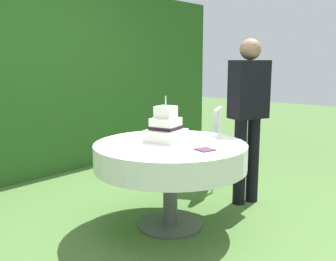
{
  "coord_description": "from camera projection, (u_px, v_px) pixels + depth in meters",
  "views": [
    {
      "loc": [
        -2.36,
        -2.06,
        1.39
      ],
      "look_at": [
        0.02,
        0.04,
        0.82
      ],
      "focal_mm": 41.4,
      "sensor_mm": 36.0,
      "label": 1
    }
  ],
  "objects": [
    {
      "name": "ground_plane",
      "position": [
        170.0,
        225.0,
        3.33
      ],
      "size": [
        20.0,
        20.0,
        0.0
      ],
      "primitive_type": "plane",
      "color": "#476B33"
    },
    {
      "name": "foliage_hedge",
      "position": [
        24.0,
        80.0,
        4.65
      ],
      "size": [
        6.44,
        0.54,
        2.34
      ],
      "primitive_type": "cube",
      "color": "#28561E",
      "rests_on": "ground_plane"
    },
    {
      "name": "cake_table",
      "position": [
        170.0,
        156.0,
        3.22
      ],
      "size": [
        1.27,
        1.27,
        0.72
      ],
      "color": "#4C4C51",
      "rests_on": "ground_plane"
    },
    {
      "name": "wedding_cake",
      "position": [
        166.0,
        128.0,
        3.27
      ],
      "size": [
        0.34,
        0.34,
        0.39
      ],
      "color": "white",
      "rests_on": "cake_table"
    },
    {
      "name": "serving_plate_near",
      "position": [
        231.0,
        148.0,
        3.0
      ],
      "size": [
        0.13,
        0.13,
        0.01
      ],
      "primitive_type": "cylinder",
      "color": "white",
      "rests_on": "cake_table"
    },
    {
      "name": "serving_plate_far",
      "position": [
        216.0,
        137.0,
        3.44
      ],
      "size": [
        0.11,
        0.11,
        0.01
      ],
      "primitive_type": "cylinder",
      "color": "white",
      "rests_on": "cake_table"
    },
    {
      "name": "serving_plate_left",
      "position": [
        128.0,
        136.0,
        3.47
      ],
      "size": [
        0.15,
        0.15,
        0.01
      ],
      "primitive_type": "cylinder",
      "color": "white",
      "rests_on": "cake_table"
    },
    {
      "name": "serving_plate_right",
      "position": [
        191.0,
        134.0,
        3.58
      ],
      "size": [
        0.13,
        0.13,
        0.01
      ],
      "primitive_type": "cylinder",
      "color": "white",
      "rests_on": "cake_table"
    },
    {
      "name": "napkin_stack",
      "position": [
        205.0,
        150.0,
        2.95
      ],
      "size": [
        0.15,
        0.15,
        0.01
      ],
      "primitive_type": "cube",
      "rotation": [
        0.0,
        0.0,
        -0.27
      ],
      "color": "#4C2D47",
      "rests_on": "cake_table"
    },
    {
      "name": "garden_chair",
      "position": [
        208.0,
        140.0,
        4.23
      ],
      "size": [
        0.54,
        0.54,
        0.89
      ],
      "color": "white",
      "rests_on": "ground_plane"
    },
    {
      "name": "standing_person",
      "position": [
        248.0,
        110.0,
        3.71
      ],
      "size": [
        0.41,
        0.32,
        1.6
      ],
      "color": "black",
      "rests_on": "ground_plane"
    }
  ]
}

